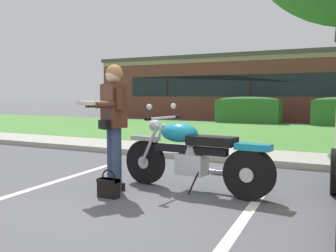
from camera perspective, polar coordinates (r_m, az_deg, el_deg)
The scene contains 10 objects.
ground_plane at distance 4.53m, azimuth -2.72°, elevation -12.04°, with size 140.00×140.00×0.00m, color #4C4C51.
curb_strip at distance 7.56m, azimuth 10.57°, elevation -4.96°, with size 60.00×0.20×0.12m, color #ADA89E.
concrete_walk at distance 8.37m, azimuth 12.33°, elevation -4.22°, with size 60.00×1.50×0.08m, color #ADA89E.
grass_lawn at distance 13.34m, azimuth 18.32°, elevation -1.18°, with size 60.00×8.76×0.06m, color #518E3D.
stall_stripe_0 at distance 5.87m, azimuth -18.29°, elevation -8.40°, with size 0.12×4.40×0.01m, color silver.
stall_stripe_1 at distance 4.30m, azimuth 11.12°, elevation -12.98°, with size 0.12×4.40×0.01m, color silver.
motorcycle at distance 5.24m, azimuth 4.55°, elevation -4.42°, with size 2.24×0.82×1.18m.
rider_person at distance 5.32m, azimuth -8.13°, elevation 1.39°, with size 0.59×0.67×1.70m.
handbag at distance 5.05m, azimuth -8.67°, elevation -8.67°, with size 0.28×0.13×0.36m.
hedge_left at distance 18.15m, azimuth 11.62°, elevation 2.35°, with size 2.90×0.90×1.24m.
Camera 1 is at (2.23, -3.73, 1.29)m, focal length 41.76 mm.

